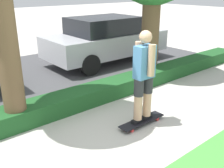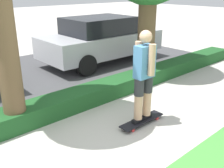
{
  "view_description": "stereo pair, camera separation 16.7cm",
  "coord_description": "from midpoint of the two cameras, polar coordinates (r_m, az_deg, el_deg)",
  "views": [
    {
      "loc": [
        -2.71,
        -2.93,
        2.51
      ],
      "look_at": [
        0.24,
        0.6,
        0.78
      ],
      "focal_mm": 42.0,
      "sensor_mm": 36.0,
      "label": 1
    },
    {
      "loc": [
        -2.84,
        -2.82,
        2.51
      ],
      "look_at": [
        0.24,
        0.6,
        0.78
      ],
      "focal_mm": 42.0,
      "sensor_mm": 36.0,
      "label": 2
    }
  ],
  "objects": [
    {
      "name": "skateboard",
      "position": [
        5.13,
        7.46,
        -7.99
      ],
      "size": [
        1.02,
        0.24,
        0.09
      ],
      "color": "black",
      "rests_on": "ground_plane"
    },
    {
      "name": "street_asphalt",
      "position": [
        8.0,
        -17.49,
        1.36
      ],
      "size": [
        12.93,
        5.0,
        0.01
      ],
      "color": "#474749",
      "rests_on": "ground_plane"
    },
    {
      "name": "hedge_row",
      "position": [
        5.76,
        -7.39,
        -3.41
      ],
      "size": [
        12.93,
        0.6,
        0.37
      ],
      "color": "#1E5123",
      "rests_on": "ground_plane"
    },
    {
      "name": "parked_car_middle",
      "position": [
        9.07,
        -0.83,
        9.73
      ],
      "size": [
        4.24,
        1.91,
        1.55
      ],
      "rotation": [
        0.0,
        0.0,
        -0.01
      ],
      "color": "#B7B7BC",
      "rests_on": "ground_plane"
    },
    {
      "name": "skater_person",
      "position": [
        4.76,
        7.97,
        1.94
      ],
      "size": [
        0.5,
        0.44,
        1.72
      ],
      "color": "black",
      "rests_on": "skateboard"
    },
    {
      "name": "ground_plane",
      "position": [
        4.72,
        3.54,
        -11.58
      ],
      "size": [
        60.0,
        60.0,
        0.0
      ],
      "primitive_type": "plane",
      "color": "#BCB7AD"
    }
  ]
}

